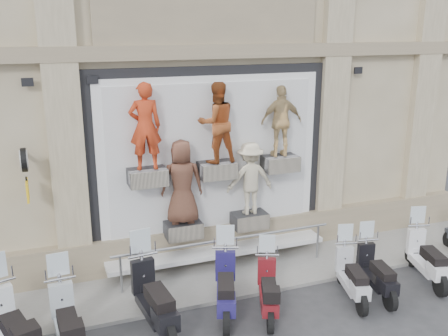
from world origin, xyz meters
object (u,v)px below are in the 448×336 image
Objects in this scene: scooter_i at (428,249)px; clock_sign_bracket at (25,167)px; scooter_f at (268,281)px; scooter_g at (353,267)px; scooter_h at (377,263)px; scooter_e at (226,276)px; guard_rail at (226,258)px; scooter_b at (10,317)px; scooter_c at (66,312)px; scooter_d at (153,287)px.

clock_sign_bracket is at bearing -179.03° from scooter_i.
scooter_g is (1.83, -0.09, -0.00)m from scooter_f.
scooter_f is at bearing -26.97° from clock_sign_bracket.
scooter_h is at bearing -18.83° from clock_sign_bracket.
scooter_i is (1.96, 0.07, 0.05)m from scooter_g.
scooter_f is at bearing -164.28° from scooter_i.
scooter_h is at bearing 18.59° from scooter_f.
scooter_e is 3.18m from scooter_h.
scooter_h is (6.54, -2.23, -2.10)m from clock_sign_bracket.
clock_sign_bracket reaches higher than scooter_e.
scooter_i reaches higher than scooter_h.
scooter_i is at bearing -22.32° from guard_rail.
scooter_i is (4.03, -1.65, 0.28)m from guard_rail.
scooter_b is 1.23× the size of scooter_g.
scooter_i is (7.48, -0.07, -0.05)m from scooter_c.
scooter_d reaches higher than scooter_c.
guard_rail is at bearing 173.63° from scooter_i.
scooter_f is (3.69, -0.05, -0.10)m from scooter_c.
scooter_e is 1.12× the size of scooter_g.
scooter_i is at bearing 17.62° from scooter_g.
scooter_c reaches higher than scooter_g.
clock_sign_bracket is 0.52× the size of scooter_c.
scooter_i is (4.55, -0.32, -0.04)m from scooter_e.
clock_sign_bracket is at bearing 175.37° from scooter_g.
scooter_c is at bearing -77.78° from clock_sign_bracket.
clock_sign_bracket is at bearing 173.16° from guard_rail.
scooter_b reaches higher than scooter_g.
scooter_d is at bearing -174.35° from scooter_h.
clock_sign_bracket is at bearing 131.18° from scooter_d.
scooter_f is 1.00× the size of scooter_g.
scooter_g is (4.00, -0.35, -0.16)m from scooter_d.
scooter_d reaches higher than scooter_e.
scooter_h is (0.57, -0.04, -0.00)m from scooter_g.
scooter_i is at bearing 15.91° from scooter_e.
scooter_b is at bearing -160.47° from guard_rail.
scooter_f is at bearing -172.45° from scooter_h.
clock_sign_bracket is 2.81m from scooter_b.
scooter_c reaches higher than scooter_i.
scooter_h is at bearing -19.18° from scooter_b.
scooter_d is at bearing -158.24° from scooter_e.
scooter_g is (2.59, -0.39, -0.09)m from scooter_e.
guard_rail is 3.18m from scooter_h.
scooter_c is 1.14× the size of scooter_g.
scooter_c is at bearing -164.56° from scooter_i.
scooter_e is at bearing -3.97° from scooter_d.
scooter_g is at bearing -19.03° from scooter_b.
scooter_d is (1.53, 0.21, 0.06)m from scooter_c.
scooter_d is (2.38, 0.15, -0.00)m from scooter_b.
guard_rail is at bearing 155.71° from scooter_g.
guard_rail is 2.75× the size of scooter_i.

